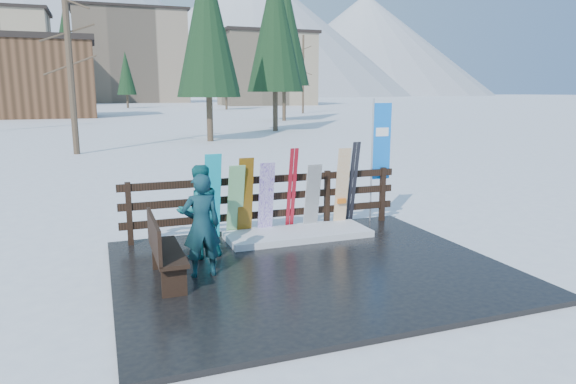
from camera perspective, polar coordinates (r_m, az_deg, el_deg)
name	(u,v)px	position (r m, az deg, el deg)	size (l,w,h in m)	color
ground	(310,271)	(8.30, 2.42, -8.74)	(700.00, 700.00, 0.00)	white
deck	(310,268)	(8.28, 2.42, -8.48)	(6.00, 5.00, 0.08)	black
fence	(267,199)	(10.08, -2.36, -0.78)	(5.60, 0.10, 1.15)	black
snow_patch	(298,234)	(9.82, 1.15, -4.70)	(2.74, 1.00, 0.12)	white
bench	(162,248)	(7.66, -13.80, -6.07)	(0.41, 1.50, 0.97)	black
snowboard_0	(212,197)	(9.56, -8.40, -0.56)	(0.30, 0.03, 1.68)	#11B7CC
snowboard_1	(236,201)	(9.68, -5.85, -1.04)	(0.30, 0.03, 1.45)	silver
snowboard_2	(245,197)	(9.72, -4.76, -0.60)	(0.28, 0.03, 1.55)	orange
snowboard_3	(266,199)	(9.84, -2.45, -0.76)	(0.29, 0.03, 1.44)	white
snowboard_4	(312,197)	(10.18, 2.72, -0.60)	(0.30, 0.03, 1.36)	black
snowboard_5	(342,188)	(10.42, 6.02, 0.45)	(0.27, 0.03, 1.65)	white
ski_pair_a	(292,190)	(10.06, 0.41, 0.24)	(0.16, 0.33, 1.67)	maroon
ski_pair_b	(353,184)	(10.59, 7.19, 0.91)	(0.17, 0.32, 1.75)	black
rental_flag	(379,146)	(11.01, 10.11, 5.05)	(0.45, 0.04, 2.60)	silver
person_front	(202,226)	(7.73, -9.59, -3.69)	(0.57, 0.37, 1.56)	#134842
person_back	(199,211)	(8.63, -9.84, -2.15)	(0.76, 0.59, 1.56)	#115F63
resort_buildings	(113,59)	(122.87, -18.91, 13.82)	(73.00, 87.60, 22.60)	tan
trees	(166,62)	(56.70, -13.43, 13.84)	(42.19, 68.74, 13.39)	#382B1E
mountains	(76,8)	(339.01, -22.53, 18.37)	(520.00, 260.00, 120.00)	white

